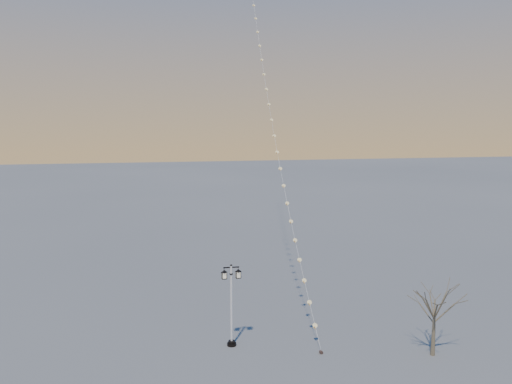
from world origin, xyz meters
name	(u,v)px	position (x,y,z in m)	size (l,w,h in m)	color
ground	(288,367)	(0.00, 0.00, 0.00)	(300.00, 300.00, 0.00)	#5D5F5F
street_lamp	(231,301)	(-2.31, 3.14, 2.57)	(1.18, 0.52, 4.65)	black
bare_tree	(435,304)	(7.90, -0.48, 2.80)	(2.43, 2.43, 4.04)	brown
kite_train	(269,70)	(3.80, 18.47, 16.76)	(3.87, 35.47, 33.76)	#34241E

